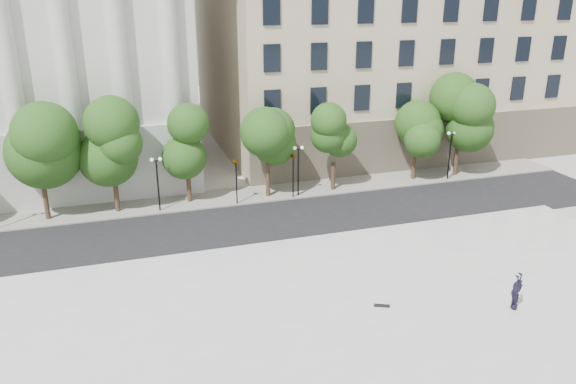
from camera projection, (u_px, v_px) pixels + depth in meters
name	position (u px, v px, depth m)	size (l,w,h in m)	color
plaza	(326.00, 341.00, 26.50)	(44.00, 22.00, 0.45)	silver
street	(250.00, 225.00, 40.02)	(60.00, 8.00, 0.02)	black
far_sidewalk	(232.00, 197.00, 45.38)	(60.00, 4.00, 0.12)	#99968D
building_west	(3.00, 25.00, 49.26)	(31.50, 27.65, 25.60)	beige
building_east	(381.00, 36.00, 60.64)	(36.00, 26.15, 23.00)	beige
traffic_light_west	(236.00, 159.00, 42.63)	(1.03, 1.73, 4.19)	black
traffic_light_east	(293.00, 155.00, 43.94)	(0.36, 1.64, 4.16)	black
person_lying	(514.00, 304.00, 28.64)	(0.72, 0.47, 1.98)	black
skateboard	(382.00, 306.00, 28.94)	(0.81, 0.21, 0.08)	black
street_trees	(202.00, 141.00, 42.49)	(45.53, 4.74, 7.80)	#382619
lamp_posts	(239.00, 167.00, 43.21)	(36.96, 0.28, 4.45)	black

